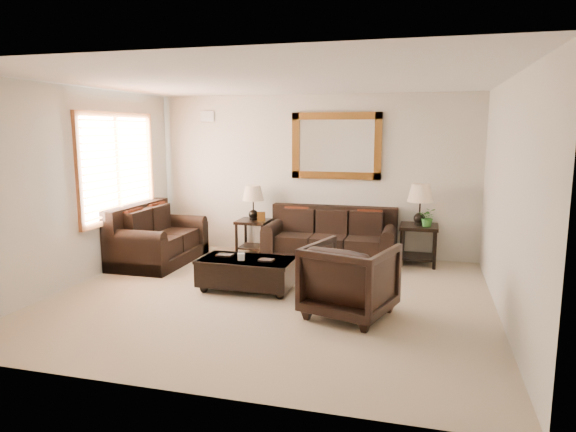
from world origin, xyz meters
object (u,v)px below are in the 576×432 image
(sofa, at_px, (331,241))
(armchair, at_px, (350,276))
(end_table_left, at_px, (253,209))
(loveseat, at_px, (156,241))
(coffee_table, at_px, (247,270))
(end_table_right, at_px, (420,212))

(sofa, xyz_separation_m, armchair, (0.68, -2.47, 0.15))
(armchair, bearing_deg, sofa, -57.86)
(sofa, relative_size, end_table_left, 1.78)
(sofa, relative_size, loveseat, 1.27)
(sofa, height_order, coffee_table, sofa)
(loveseat, relative_size, end_table_left, 1.41)
(loveseat, height_order, end_table_left, end_table_left)
(loveseat, distance_m, armchair, 3.74)
(end_table_right, bearing_deg, sofa, -176.53)
(sofa, distance_m, end_table_right, 1.49)
(sofa, height_order, armchair, armchair)
(sofa, height_order, end_table_left, end_table_left)
(sofa, bearing_deg, loveseat, -162.24)
(sofa, distance_m, loveseat, 2.84)
(end_table_right, bearing_deg, end_table_left, 179.53)
(sofa, height_order, loveseat, loveseat)
(end_table_left, distance_m, armchair, 3.30)
(end_table_right, distance_m, coffee_table, 2.98)
(loveseat, relative_size, armchair, 1.78)
(sofa, distance_m, end_table_left, 1.45)
(loveseat, xyz_separation_m, coffee_table, (1.92, -1.01, -0.08))
(loveseat, height_order, end_table_right, end_table_right)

